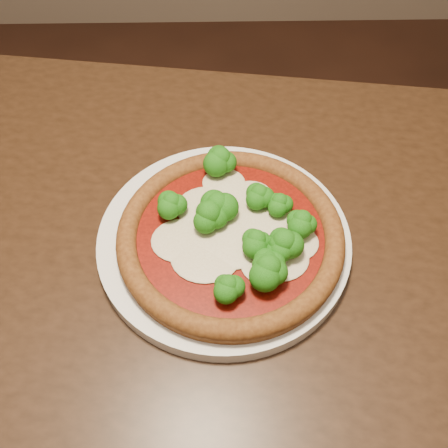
{
  "coord_description": "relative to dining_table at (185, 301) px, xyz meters",
  "views": [
    {
      "loc": [
        0.12,
        -0.12,
        1.25
      ],
      "look_at": [
        0.13,
        0.23,
        0.79
      ],
      "focal_mm": 40.0,
      "sensor_mm": 36.0,
      "label": 1
    }
  ],
  "objects": [
    {
      "name": "dining_table",
      "position": [
        0.0,
        0.0,
        0.0
      ],
      "size": [
        1.26,
        0.9,
        0.75
      ],
      "rotation": [
        0.0,
        0.0,
        -0.14
      ],
      "color": "black",
      "rests_on": "floor"
    },
    {
      "name": "pizza",
      "position": [
        0.07,
        0.01,
        0.14
      ],
      "size": [
        0.27,
        0.27,
        0.06
      ],
      "rotation": [
        0.0,
        0.0,
        -0.14
      ],
      "color": "brown",
      "rests_on": "plate"
    },
    {
      "name": "plate",
      "position": [
        0.05,
        0.02,
        0.12
      ],
      "size": [
        0.3,
        0.3,
        0.02
      ],
      "primitive_type": "cylinder",
      "color": "silver",
      "rests_on": "dining_table"
    }
  ]
}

